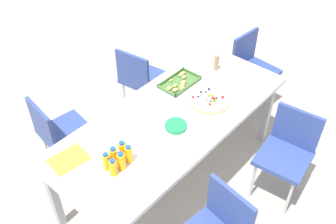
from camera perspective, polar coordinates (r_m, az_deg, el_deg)
name	(u,v)px	position (r m, az deg, el deg)	size (l,w,h in m)	color
ground_plane	(172,176)	(3.60, 0.61, -9.58)	(12.00, 12.00, 0.00)	#B2A899
party_table	(173,121)	(3.09, 0.70, -1.43)	(2.11, 0.89, 0.76)	silver
chair_near_right	(288,149)	(3.29, 17.48, -5.28)	(0.44, 0.44, 0.83)	#33478C
chair_end	(251,65)	(4.17, 12.36, 6.88)	(0.43, 0.43, 0.83)	#33478C
chair_far_right	(140,77)	(3.91, -4.16, 5.23)	(0.45, 0.45, 0.83)	#33478C
chair_far_left	(58,131)	(3.42, -16.11, -2.77)	(0.45, 0.45, 0.83)	#33478C
juice_bottle_0	(113,168)	(2.61, -8.19, -8.22)	(0.06, 0.06, 0.14)	#FAAC14
juice_bottle_1	(121,161)	(2.64, -7.00, -7.28)	(0.06, 0.06, 0.15)	#F9AD14
juice_bottle_2	(129,154)	(2.67, -5.88, -6.28)	(0.05, 0.05, 0.15)	#F9AD14
juice_bottle_3	(107,162)	(2.65, -9.17, -7.32)	(0.05, 0.05, 0.15)	#F9AC14
juice_bottle_4	(114,156)	(2.68, -8.11, -6.47)	(0.06, 0.06, 0.14)	#FAAE14
juice_bottle_5	(122,150)	(2.71, -6.82, -5.62)	(0.06, 0.06, 0.14)	#FAAD14
fruit_pizza	(210,101)	(3.19, 6.23, 1.69)	(0.33, 0.33, 0.05)	tan
snack_tray	(180,82)	(3.37, 1.75, 4.44)	(0.36, 0.22, 0.04)	#477238
plate_stack	(176,126)	(2.94, 1.18, -2.09)	(0.17, 0.17, 0.03)	#1E8C4C
napkin_stack	(221,81)	(3.43, 7.89, 4.63)	(0.15, 0.15, 0.01)	white
cardboard_tube	(216,63)	(3.53, 7.25, 7.34)	(0.04, 0.04, 0.15)	#9E7A56
paper_folder	(69,159)	(2.80, -14.61, -6.84)	(0.26, 0.20, 0.01)	yellow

